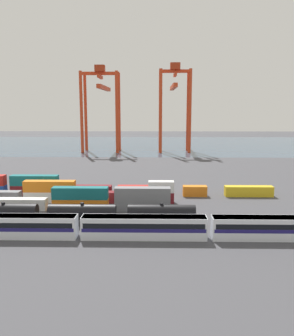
# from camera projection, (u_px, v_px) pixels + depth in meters

# --- Properties ---
(ground_plane) EXTENTS (420.00, 420.00, 0.00)m
(ground_plane) POSITION_uv_depth(u_px,v_px,m) (121.00, 172.00, 124.22)
(ground_plane) COLOR #424247
(harbour_water) EXTENTS (400.00, 110.00, 0.01)m
(harbour_water) POSITION_uv_depth(u_px,v_px,m) (135.00, 145.00, 215.66)
(harbour_water) COLOR #384C60
(harbour_water) RESTS_ON ground_plane
(passenger_train) EXTENTS (66.34, 3.14, 3.90)m
(passenger_train) POSITION_uv_depth(u_px,v_px,m) (144.00, 226.00, 61.93)
(passenger_train) COLOR silver
(passenger_train) RESTS_ON ground_plane
(freight_tank_row) EXTENTS (43.58, 2.83, 4.29)m
(freight_tank_row) POSITION_uv_depth(u_px,v_px,m) (82.00, 214.00, 69.40)
(freight_tank_row) COLOR #232326
(freight_tank_row) RESTS_ON ground_plane
(shipping_container_2) EXTENTS (12.10, 2.44, 2.60)m
(shipping_container_2) POSITION_uv_depth(u_px,v_px,m) (19.00, 204.00, 79.02)
(shipping_container_2) COLOR silver
(shipping_container_2) RESTS_ON ground_plane
(shipping_container_3) EXTENTS (12.10, 2.44, 2.60)m
(shipping_container_3) POSITION_uv_depth(u_px,v_px,m) (81.00, 205.00, 78.76)
(shipping_container_3) COLOR orange
(shipping_container_3) RESTS_ON ground_plane
(shipping_container_4) EXTENTS (12.10, 2.44, 2.60)m
(shipping_container_4) POSITION_uv_depth(u_px,v_px,m) (80.00, 193.00, 78.32)
(shipping_container_4) COLOR #146066
(shipping_container_4) RESTS_ON shipping_container_3
(shipping_container_5) EXTENTS (12.10, 2.44, 2.60)m
(shipping_container_5) POSITION_uv_depth(u_px,v_px,m) (143.00, 205.00, 78.49)
(shipping_container_5) COLOR slate
(shipping_container_5) RESTS_ON ground_plane
(shipping_container_6) EXTENTS (12.10, 2.44, 2.60)m
(shipping_container_6) POSITION_uv_depth(u_px,v_px,m) (142.00, 193.00, 78.06)
(shipping_container_6) COLOR slate
(shipping_container_6) RESTS_ON shipping_container_5
(shipping_container_10) EXTENTS (12.10, 2.44, 2.60)m
(shipping_container_10) POSITION_uv_depth(u_px,v_px,m) (50.00, 197.00, 85.53)
(shipping_container_10) COLOR silver
(shipping_container_10) RESTS_ON ground_plane
(shipping_container_11) EXTENTS (12.10, 2.44, 2.60)m
(shipping_container_11) POSITION_uv_depth(u_px,v_px,m) (50.00, 186.00, 85.10)
(shipping_container_11) COLOR orange
(shipping_container_11) RESTS_ON shipping_container_10
(shipping_container_12) EXTENTS (12.10, 2.44, 2.60)m
(shipping_container_12) POSITION_uv_depth(u_px,v_px,m) (105.00, 197.00, 85.28)
(shipping_container_12) COLOR maroon
(shipping_container_12) RESTS_ON ground_plane
(shipping_container_13) EXTENTS (6.04, 2.44, 2.60)m
(shipping_container_13) POSITION_uv_depth(u_px,v_px,m) (161.00, 197.00, 85.02)
(shipping_container_13) COLOR maroon
(shipping_container_13) RESTS_ON ground_plane
(shipping_container_14) EXTENTS (6.04, 2.44, 2.60)m
(shipping_container_14) POSITION_uv_depth(u_px,v_px,m) (161.00, 187.00, 84.58)
(shipping_container_14) COLOR silver
(shipping_container_14) RESTS_ON shipping_container_13
(shipping_container_17) EXTENTS (12.10, 2.44, 2.60)m
(shipping_container_17) POSITION_uv_depth(u_px,v_px,m) (35.00, 190.00, 92.26)
(shipping_container_17) COLOR maroon
(shipping_container_17) RESTS_ON ground_plane
(shipping_container_18) EXTENTS (12.10, 2.44, 2.60)m
(shipping_container_18) POSITION_uv_depth(u_px,v_px,m) (35.00, 180.00, 91.82)
(shipping_container_18) COLOR #146066
(shipping_container_18) RESTS_ON shipping_container_17
(shipping_container_19) EXTENTS (12.10, 2.44, 2.60)m
(shipping_container_19) POSITION_uv_depth(u_px,v_px,m) (88.00, 190.00, 91.99)
(shipping_container_19) COLOR maroon
(shipping_container_19) RESTS_ON ground_plane
(shipping_container_20) EXTENTS (12.10, 2.44, 2.60)m
(shipping_container_20) POSITION_uv_depth(u_px,v_px,m) (141.00, 191.00, 91.73)
(shipping_container_20) COLOR #AD211C
(shipping_container_20) RESTS_ON ground_plane
(shipping_container_21) EXTENTS (6.04, 2.44, 2.60)m
(shipping_container_21) POSITION_uv_depth(u_px,v_px,m) (195.00, 191.00, 91.46)
(shipping_container_21) COLOR orange
(shipping_container_21) RESTS_ON ground_plane
(shipping_container_22) EXTENTS (12.10, 2.44, 2.60)m
(shipping_container_22) POSITION_uv_depth(u_px,v_px,m) (249.00, 191.00, 91.19)
(shipping_container_22) COLOR gold
(shipping_container_22) RESTS_ON ground_plane
(gantry_crane_west) EXTENTS (18.86, 40.61, 42.59)m
(gantry_crane_west) POSITION_uv_depth(u_px,v_px,m) (102.00, 98.00, 181.90)
(gantry_crane_west) COLOR red
(gantry_crane_west) RESTS_ON ground_plane
(gantry_crane_central) EXTENTS (15.78, 39.89, 43.58)m
(gantry_crane_central) POSITION_uv_depth(u_px,v_px,m) (174.00, 98.00, 181.02)
(gantry_crane_central) COLOR red
(gantry_crane_central) RESTS_ON ground_plane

